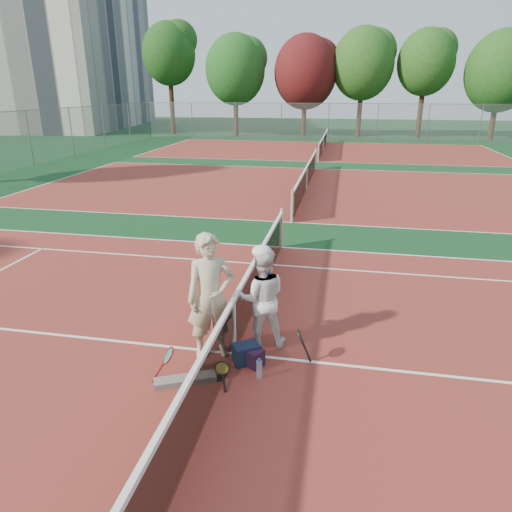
# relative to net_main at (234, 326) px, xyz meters

# --- Properties ---
(ground) EXTENTS (130.00, 130.00, 0.00)m
(ground) POSITION_rel_net_main_xyz_m (0.00, 0.00, -0.51)
(ground) COLOR #0F371A
(ground) RESTS_ON ground
(court_main) EXTENTS (23.77, 10.97, 0.01)m
(court_main) POSITION_rel_net_main_xyz_m (0.00, 0.00, -0.51)
(court_main) COLOR maroon
(court_main) RESTS_ON ground
(court_far_a) EXTENTS (23.77, 10.97, 0.01)m
(court_far_a) POSITION_rel_net_main_xyz_m (0.00, 13.50, -0.51)
(court_far_a) COLOR maroon
(court_far_a) RESTS_ON ground
(court_far_b) EXTENTS (23.77, 10.97, 0.01)m
(court_far_b) POSITION_rel_net_main_xyz_m (0.00, 27.00, -0.51)
(court_far_b) COLOR maroon
(court_far_b) RESTS_ON ground
(net_main) EXTENTS (0.10, 10.98, 1.02)m
(net_main) POSITION_rel_net_main_xyz_m (0.00, 0.00, 0.00)
(net_main) COLOR black
(net_main) RESTS_ON ground
(net_far_a) EXTENTS (0.10, 10.98, 1.02)m
(net_far_a) POSITION_rel_net_main_xyz_m (0.00, 13.50, 0.00)
(net_far_a) COLOR black
(net_far_a) RESTS_ON ground
(net_far_b) EXTENTS (0.10, 10.98, 1.02)m
(net_far_b) POSITION_rel_net_main_xyz_m (0.00, 27.00, 0.00)
(net_far_b) COLOR black
(net_far_b) RESTS_ON ground
(fence_back) EXTENTS (32.00, 0.06, 3.00)m
(fence_back) POSITION_rel_net_main_xyz_m (0.00, 34.00, 0.99)
(fence_back) COLOR slate
(fence_back) RESTS_ON ground
(apartment_block) EXTENTS (12.96, 23.18, 15.00)m
(apartment_block) POSITION_rel_net_main_xyz_m (-28.00, 44.00, 6.99)
(apartment_block) COLOR beige
(apartment_block) RESTS_ON ground
(player_a) EXTENTS (0.90, 0.79, 2.08)m
(player_a) POSITION_rel_net_main_xyz_m (-0.35, -0.09, 0.53)
(player_a) COLOR #B9B08F
(player_a) RESTS_ON ground
(player_b) EXTENTS (0.97, 0.84, 1.71)m
(player_b) POSITION_rel_net_main_xyz_m (0.37, 0.41, 0.35)
(player_b) COLOR silver
(player_b) RESTS_ON ground
(racket_red) EXTENTS (0.45, 0.42, 0.51)m
(racket_red) POSITION_rel_net_main_xyz_m (-0.80, -0.85, -0.25)
(racket_red) COLOR maroon
(racket_red) RESTS_ON ground
(racket_black_held) EXTENTS (0.30, 0.32, 0.57)m
(racket_black_held) POSITION_rel_net_main_xyz_m (1.08, -0.03, -0.23)
(racket_black_held) COLOR black
(racket_black_held) RESTS_ON ground
(racket_spare) EXTENTS (0.47, 0.65, 0.15)m
(racket_spare) POSITION_rel_net_main_xyz_m (-0.05, -0.59, -0.44)
(racket_spare) COLOR black
(racket_spare) RESTS_ON ground
(sports_bag_navy) EXTENTS (0.49, 0.45, 0.32)m
(sports_bag_navy) POSITION_rel_net_main_xyz_m (0.24, -0.20, -0.35)
(sports_bag_navy) COLOR black
(sports_bag_navy) RESTS_ON ground
(sports_bag_purple) EXTENTS (0.42, 0.39, 0.28)m
(sports_bag_purple) POSITION_rel_net_main_xyz_m (0.34, -0.24, -0.37)
(sports_bag_purple) COLOR black
(sports_bag_purple) RESTS_ON ground
(net_cover_canvas) EXTENTS (0.92, 0.57, 0.10)m
(net_cover_canvas) POSITION_rel_net_main_xyz_m (-0.54, -0.90, -0.46)
(net_cover_canvas) COLOR slate
(net_cover_canvas) RESTS_ON ground
(water_bottle) EXTENTS (0.09, 0.09, 0.30)m
(water_bottle) POSITION_rel_net_main_xyz_m (0.52, -0.59, -0.36)
(water_bottle) COLOR #AEC3DC
(water_bottle) RESTS_ON ground
(tree_back_0) EXTENTS (4.85, 4.85, 9.94)m
(tree_back_0) POSITION_rel_net_main_xyz_m (-14.93, 36.98, 6.61)
(tree_back_0) COLOR #382314
(tree_back_0) RESTS_ON ground
(tree_back_1) EXTENTS (5.38, 5.38, 8.86)m
(tree_back_1) POSITION_rel_net_main_xyz_m (-8.67, 36.91, 5.24)
(tree_back_1) COLOR #382314
(tree_back_1) RESTS_ON ground
(tree_back_maroon) EXTENTS (5.60, 5.60, 8.76)m
(tree_back_maroon) POSITION_rel_net_main_xyz_m (-2.39, 37.53, 5.01)
(tree_back_maroon) COLOR #382314
(tree_back_maroon) RESTS_ON ground
(tree_back_3) EXTENTS (5.37, 5.37, 9.29)m
(tree_back_3) POSITION_rel_net_main_xyz_m (2.59, 37.94, 5.67)
(tree_back_3) COLOR #382314
(tree_back_3) RESTS_ON ground
(tree_back_4) EXTENTS (4.83, 4.83, 9.05)m
(tree_back_4) POSITION_rel_net_main_xyz_m (7.87, 38.13, 5.74)
(tree_back_4) COLOR #382314
(tree_back_4) RESTS_ON ground
(tree_back_5) EXTENTS (5.73, 5.73, 8.79)m
(tree_back_5) POSITION_rel_net_main_xyz_m (13.82, 37.49, 4.98)
(tree_back_5) COLOR #382314
(tree_back_5) RESTS_ON ground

